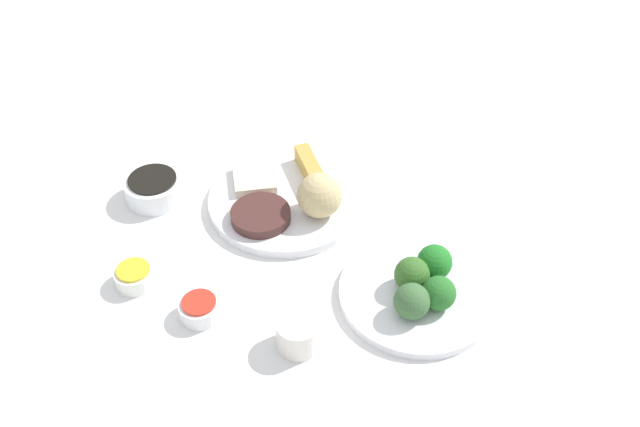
% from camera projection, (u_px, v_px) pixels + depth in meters
% --- Properties ---
extents(tabletop, '(2.20, 2.20, 0.02)m').
position_uv_depth(tabletop, '(276.00, 220.00, 1.21)').
color(tabletop, white).
rests_on(tabletop, ground).
extents(main_plate, '(0.27, 0.27, 0.02)m').
position_uv_depth(main_plate, '(287.00, 200.00, 1.22)').
color(main_plate, white).
rests_on(main_plate, tabletop).
extents(rice_scoop, '(0.07, 0.07, 0.07)m').
position_uv_depth(rice_scoop, '(320.00, 195.00, 1.16)').
color(rice_scoop, tan).
rests_on(rice_scoop, main_plate).
extents(spring_roll, '(0.05, 0.11, 0.03)m').
position_uv_depth(spring_roll, '(310.00, 169.00, 1.25)').
color(spring_roll, gold).
rests_on(spring_roll, main_plate).
extents(crab_rangoon_wonton, '(0.08, 0.08, 0.01)m').
position_uv_depth(crab_rangoon_wonton, '(255.00, 178.00, 1.24)').
color(crab_rangoon_wonton, beige).
rests_on(crab_rangoon_wonton, main_plate).
extents(stir_fry_heap, '(0.10, 0.10, 0.02)m').
position_uv_depth(stir_fry_heap, '(261.00, 215.00, 1.17)').
color(stir_fry_heap, '#452622').
rests_on(stir_fry_heap, main_plate).
extents(broccoli_plate, '(0.23, 0.23, 0.01)m').
position_uv_depth(broccoli_plate, '(417.00, 294.00, 1.07)').
color(broccoli_plate, white).
rests_on(broccoli_plate, tabletop).
extents(broccoli_floret_0, '(0.05, 0.05, 0.05)m').
position_uv_depth(broccoli_floret_0, '(412.00, 275.00, 1.05)').
color(broccoli_floret_0, '#356626').
rests_on(broccoli_floret_0, broccoli_plate).
extents(broccoli_floret_1, '(0.05, 0.05, 0.05)m').
position_uv_depth(broccoli_floret_1, '(439.00, 293.00, 1.02)').
color(broccoli_floret_1, '#276A26').
rests_on(broccoli_floret_1, broccoli_plate).
extents(broccoli_floret_2, '(0.05, 0.05, 0.05)m').
position_uv_depth(broccoli_floret_2, '(434.00, 262.00, 1.07)').
color(broccoli_floret_2, '#207424').
rests_on(broccoli_floret_2, broccoli_plate).
extents(broccoli_floret_3, '(0.05, 0.05, 0.05)m').
position_uv_depth(broccoli_floret_3, '(412.00, 301.00, 1.01)').
color(broccoli_floret_3, '#3C6538').
rests_on(broccoli_floret_3, broccoli_plate).
extents(soy_sauce_bowl, '(0.10, 0.10, 0.04)m').
position_uv_depth(soy_sauce_bowl, '(154.00, 189.00, 1.22)').
color(soy_sauce_bowl, white).
rests_on(soy_sauce_bowl, tabletop).
extents(soy_sauce_bowl_liquid, '(0.08, 0.08, 0.00)m').
position_uv_depth(soy_sauce_bowl_liquid, '(152.00, 179.00, 1.21)').
color(soy_sauce_bowl_liquid, black).
rests_on(soy_sauce_bowl_liquid, soy_sauce_bowl).
extents(sauce_ramekin_sweet_and_sour, '(0.06, 0.06, 0.03)m').
position_uv_depth(sauce_ramekin_sweet_and_sour, '(200.00, 309.00, 1.03)').
color(sauce_ramekin_sweet_and_sour, white).
rests_on(sauce_ramekin_sweet_and_sour, tabletop).
extents(sauce_ramekin_sweet_and_sour_liquid, '(0.05, 0.05, 0.00)m').
position_uv_depth(sauce_ramekin_sweet_and_sour_liquid, '(199.00, 302.00, 1.02)').
color(sauce_ramekin_sweet_and_sour_liquid, red).
rests_on(sauce_ramekin_sweet_and_sour_liquid, sauce_ramekin_sweet_and_sour).
extents(sauce_ramekin_hot_mustard, '(0.06, 0.06, 0.03)m').
position_uv_depth(sauce_ramekin_hot_mustard, '(135.00, 277.00, 1.08)').
color(sauce_ramekin_hot_mustard, white).
rests_on(sauce_ramekin_hot_mustard, tabletop).
extents(sauce_ramekin_hot_mustard_liquid, '(0.05, 0.05, 0.00)m').
position_uv_depth(sauce_ramekin_hot_mustard_liquid, '(133.00, 270.00, 1.07)').
color(sauce_ramekin_hot_mustard_liquid, gold).
rests_on(sauce_ramekin_hot_mustard_liquid, sauce_ramekin_hot_mustard).
extents(teacup, '(0.06, 0.06, 0.05)m').
position_uv_depth(teacup, '(298.00, 334.00, 0.99)').
color(teacup, silver).
rests_on(teacup, tabletop).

